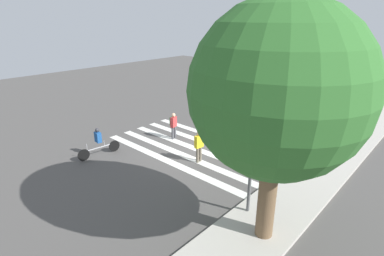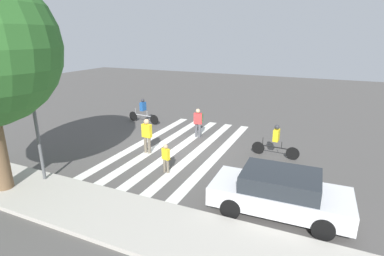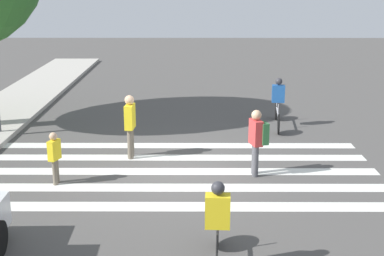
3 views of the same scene
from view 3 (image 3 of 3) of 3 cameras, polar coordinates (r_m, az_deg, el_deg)
The scene contains 7 objects.
ground_plane at distance 13.32m, azimuth -1.68°, elevation -4.66°, with size 60.00×60.00×0.00m, color #4C4947.
crosswalk_stripes at distance 13.32m, azimuth -1.68°, elevation -4.65°, with size 4.69×10.00×0.01m.
pedestrian_child_with_backpack at distance 14.14m, azimuth -6.62°, elevation 0.55°, with size 0.49×0.25×1.70m.
pedestrian_adult_yellow_jacket at distance 12.72m, azimuth -14.45°, elevation -2.81°, with size 0.38×0.25×1.25m.
pedestrian_adult_tall_backpack at distance 12.88m, azimuth 6.99°, elevation -1.02°, with size 0.49×0.45×1.63m.
cyclist_near_curb at distance 8.72m, azimuth 2.73°, elevation -10.07°, with size 2.20×0.41×1.57m.
cyclist_mid_street at distance 17.26m, azimuth 9.16°, elevation 2.91°, with size 2.36×0.42×1.59m.
Camera 3 is at (-12.47, -0.43, 4.67)m, focal length 50.00 mm.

